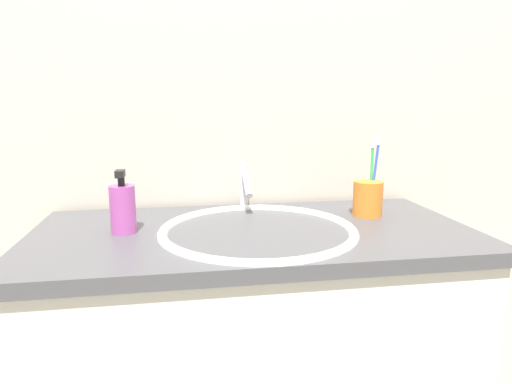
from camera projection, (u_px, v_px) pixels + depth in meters
tiled_wall_back at (237, 100)px, 1.33m from camera, size 2.27×0.04×2.40m
sink_basin at (258, 248)px, 1.08m from camera, size 0.48×0.48×0.12m
faucet at (245, 184)px, 1.28m from camera, size 0.02×0.15×0.14m
toothbrush_cup at (368, 199)px, 1.21m from camera, size 0.08×0.08×0.09m
toothbrush_blue at (375, 170)px, 1.22m from camera, size 0.03×0.02×0.21m
toothbrush_green at (372, 171)px, 1.23m from camera, size 0.02×0.04×0.20m
soap_dispenser at (123, 208)px, 1.05m from camera, size 0.06×0.06×0.15m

